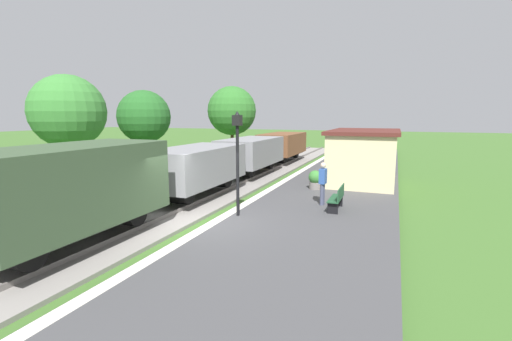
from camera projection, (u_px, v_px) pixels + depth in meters
ground_plane at (202, 229)px, 11.90m from camera, size 160.00×160.00×0.00m
platform_slab at (293, 238)px, 10.72m from camera, size 6.00×60.00×0.25m
platform_edge_stripe at (212, 223)px, 11.71m from camera, size 0.36×60.00×0.01m
track_ballast at (143, 220)px, 12.75m from camera, size 3.80×60.00×0.12m
rail_near at (160, 219)px, 12.47m from camera, size 0.07×60.00×0.14m
rail_far at (127, 214)px, 13.00m from camera, size 0.07×60.00×0.14m
freight_train at (222, 160)px, 18.35m from camera, size 2.50×26.00×2.72m
station_hut at (364, 156)px, 18.88m from camera, size 3.50×5.80×2.78m
bench_near_hut at (337, 198)px, 13.31m from camera, size 0.42×1.50×0.91m
person_waiting at (323, 182)px, 14.04m from camera, size 0.27×0.40×1.71m
potted_planter at (315, 179)px, 17.10m from camera, size 0.64×0.64×0.92m
lamp_post_near at (237, 144)px, 12.26m from camera, size 0.28×0.28×3.70m
tree_trackside_mid at (68, 112)px, 18.66m from camera, size 3.87×3.87×5.93m
tree_trackside_far at (144, 117)px, 23.16m from camera, size 3.44×3.44×5.43m
tree_field_left at (232, 111)px, 30.35m from camera, size 4.17×4.17×6.26m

